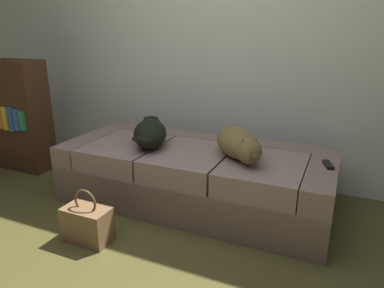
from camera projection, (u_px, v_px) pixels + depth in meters
The scene contains 8 objects.
ground_plane at pixel (113, 287), 1.95m from camera, with size 10.00×10.00×0.00m, color brown.
back_wall at pixel (226, 26), 3.11m from camera, with size 6.40×0.10×2.80m, color white.
couch at pixel (195, 175), 2.87m from camera, with size 2.14×0.92×0.47m.
dog_dark at pixel (150, 132), 2.85m from camera, with size 0.45×0.59×0.21m.
dog_tan at pixel (239, 144), 2.55m from camera, with size 0.50×0.56×0.22m.
tv_remote at pixel (328, 165), 2.42m from camera, with size 0.04×0.15×0.02m, color black.
handbag at pixel (87, 224), 2.36m from camera, with size 0.32×0.18×0.38m.
bookshelf at pixel (21, 116), 3.51m from camera, with size 0.56×0.30×1.10m.
Camera 1 is at (1.06, -1.29, 1.37)m, focal length 32.76 mm.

